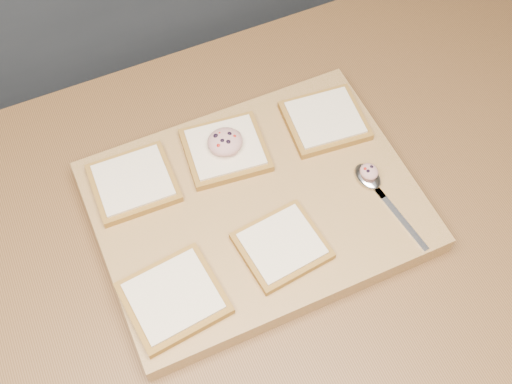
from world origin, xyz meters
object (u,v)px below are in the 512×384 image
(cutting_board, at_px, (256,207))
(tuna_salad_dollop, at_px, (225,142))
(spoon, at_px, (372,182))
(bread_far_center, at_px, (225,150))

(cutting_board, relative_size, tuna_salad_dollop, 8.63)
(cutting_board, bearing_deg, spoon, -14.93)
(cutting_board, height_order, bread_far_center, bread_far_center)
(cutting_board, relative_size, spoon, 2.77)
(tuna_salad_dollop, bearing_deg, spoon, -38.64)
(tuna_salad_dollop, bearing_deg, bread_far_center, 110.40)
(cutting_board, relative_size, bread_far_center, 3.49)
(bread_far_center, distance_m, tuna_salad_dollop, 0.02)
(bread_far_center, relative_size, tuna_salad_dollop, 2.47)
(tuna_salad_dollop, height_order, spoon, tuna_salad_dollop)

